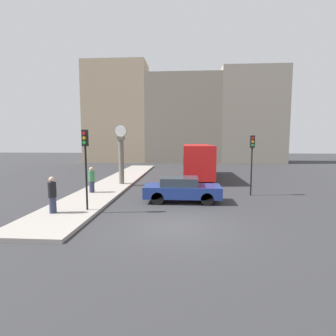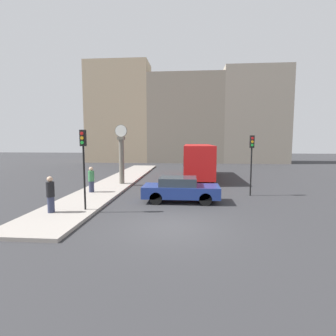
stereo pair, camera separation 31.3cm
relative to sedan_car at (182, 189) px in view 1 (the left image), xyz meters
name	(u,v)px [view 1 (the left image)]	position (x,y,z in m)	size (l,w,h in m)	color
ground_plane	(174,227)	(-0.23, -4.30, -0.71)	(120.00, 120.00, 0.00)	#2D2D30
sidewalk_corner	(118,181)	(-5.34, 6.48, -0.64)	(2.90, 25.56, 0.15)	gray
building_row	(181,116)	(-0.50, 26.97, 6.44)	(30.68, 5.00, 15.39)	tan
sedan_car	(182,189)	(0.00, 0.00, 0.00)	(4.24, 1.76, 1.39)	navy
bus_distant	(197,159)	(1.26, 9.28, 1.00)	(2.43, 8.86, 3.01)	red
traffic_light_near	(85,153)	(-4.44, -2.58, 2.14)	(0.26, 0.24, 3.77)	black
traffic_light_far	(252,153)	(4.29, 2.00, 1.96)	(0.26, 0.24, 3.73)	black
street_clock	(121,156)	(-4.64, 4.99, 1.55)	(0.94, 0.49, 4.45)	#666056
pedestrian_green_hoodie	(92,180)	(-5.71, 1.56, 0.24)	(0.38, 0.38, 1.61)	#2D334C
pedestrian_black_jacket	(52,195)	(-5.80, -3.19, 0.27)	(0.36, 0.36, 1.66)	#2D334C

